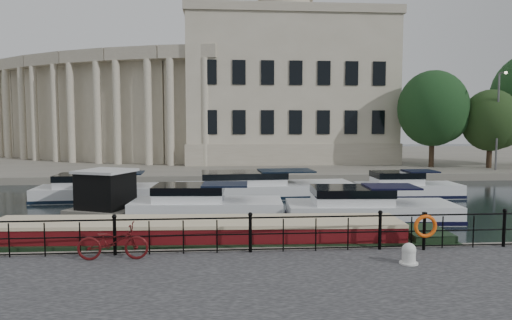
% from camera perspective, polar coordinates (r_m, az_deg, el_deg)
% --- Properties ---
extents(ground_plane, '(160.00, 160.00, 0.00)m').
position_cam_1_polar(ground_plane, '(16.34, -1.23, -11.12)').
color(ground_plane, black).
rests_on(ground_plane, ground).
extents(far_bank, '(120.00, 42.00, 0.55)m').
position_cam_1_polar(far_bank, '(54.87, -3.49, 0.23)').
color(far_bank, '#6B665B').
rests_on(far_bank, ground_plane).
extents(railing, '(24.14, 0.14, 1.22)m').
position_cam_1_polar(railing, '(13.87, -0.72, -8.85)').
color(railing, black).
rests_on(railing, near_quay).
extents(civic_building, '(53.55, 31.84, 16.85)m').
position_cam_1_polar(civic_building, '(50.49, -4.59, 7.53)').
color(civic_building, '#ADA38C').
rests_on(civic_building, far_bank).
extents(bicycle, '(2.00, 0.71, 1.05)m').
position_cam_1_polar(bicycle, '(13.78, -17.45, -9.71)').
color(bicycle, '#4D0D0F').
rests_on(bicycle, near_quay).
extents(mooring_bollard, '(0.52, 0.52, 0.58)m').
position_cam_1_polar(mooring_bollard, '(13.55, 18.57, -11.07)').
color(mooring_bollard, silver).
rests_on(mooring_bollard, near_quay).
extents(life_ring_post, '(0.72, 0.19, 1.17)m').
position_cam_1_polar(life_ring_post, '(14.93, 20.40, -7.84)').
color(life_ring_post, black).
rests_on(life_ring_post, near_quay).
extents(narrowboat, '(17.09, 3.05, 1.62)m').
position_cam_1_polar(narrowboat, '(15.70, -7.31, -10.44)').
color(narrowboat, black).
rests_on(narrowboat, ground_plane).
extents(harbour_hut, '(4.07, 3.78, 2.20)m').
position_cam_1_polar(harbour_hut, '(24.17, -18.26, -3.91)').
color(harbour_hut, '#6B665B').
rests_on(harbour_hut, ground_plane).
extents(cabin_cruisers, '(25.09, 10.85, 1.99)m').
position_cam_1_polar(cabin_cruisers, '(25.26, 0.34, -4.66)').
color(cabin_cruisers, white).
rests_on(cabin_cruisers, ground_plane).
extents(trees, '(16.51, 7.80, 10.46)m').
position_cam_1_polar(trees, '(46.51, 28.19, 5.96)').
color(trees, black).
rests_on(trees, far_bank).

